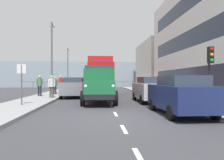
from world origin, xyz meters
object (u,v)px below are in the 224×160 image
Objects in this scene: street_sign at (22,77)px; traffic_light_near at (210,63)px; pedestrian_with_bag at (61,82)px; car_grey_oppositeside_0 at (74,87)px; car_maroon_oppositeside_1 at (79,85)px; car_silver_kerbside_1 at (151,89)px; lorry_cargo_red at (100,75)px; lamp_post_far at (68,64)px; pedestrian_near_railing at (55,84)px; car_navy_kerbside_near at (180,94)px; truck_vintage_green at (99,85)px; lamp_post_promenade at (52,52)px; pedestrian_in_dark_coat at (40,84)px; pedestrian_couple_a at (52,85)px.

traffic_light_near is at bearing 175.00° from street_sign.
pedestrian_with_bag is 0.81× the size of street_sign.
car_maroon_oppositeside_1 is at bearing -90.00° from car_grey_oppositeside_0.
car_silver_kerbside_1 and car_maroon_oppositeside_1 have the same top height.
car_grey_oppositeside_0 is at bearing 58.52° from lorry_cargo_red.
lamp_post_far is (2.51, -14.28, 3.05)m from car_grey_oppositeside_0.
lorry_cargo_red reaches higher than pedestrian_near_railing.
pedestrian_with_bag is (7.44, -8.00, 0.34)m from car_silver_kerbside_1.
car_navy_kerbside_near is at bearing 90.00° from car_silver_kerbside_1.
car_maroon_oppositeside_1 is at bearing -36.97° from lorry_cargo_red.
truck_vintage_green is 0.89× the size of lamp_post_far.
traffic_light_near is at bearing 139.91° from lamp_post_promenade.
pedestrian_in_dark_coat is at bearing 7.02° from car_grey_oppositeside_0.
car_navy_kerbside_near is 4.84m from car_silver_kerbside_1.
truck_vintage_green is at bearing 122.63° from pedestrian_near_railing.
pedestrian_with_bag is (-0.25, -1.84, 0.11)m from pedestrian_near_railing.
car_silver_kerbside_1 is 2.35× the size of pedestrian_near_railing.
car_silver_kerbside_1 is 2.14× the size of pedestrian_with_bag.
car_grey_oppositeside_0 is at bearing -126.42° from pedestrian_couple_a.
car_maroon_oppositeside_1 is 9.48m from lamp_post_far.
car_navy_kerbside_near is 1.80× the size of street_sign.
pedestrian_in_dark_coat is at bearing 39.04° from lorry_cargo_red.
car_navy_kerbside_near is 10.12m from pedestrian_couple_a.
car_navy_kerbside_near is 12.25m from pedestrian_in_dark_coat.
lamp_post_far is (0.30, -12.73, -0.23)m from lamp_post_promenade.
street_sign is (2.17, 11.97, 0.79)m from car_maroon_oppositeside_1.
pedestrian_near_railing is 13.73m from traffic_light_near.
lamp_post_far is at bearing -88.64° from lamp_post_promenade.
traffic_light_near reaches higher than car_maroon_oppositeside_1.
lamp_post_promenade reaches higher than traffic_light_near.
truck_vintage_green is 6.72m from traffic_light_near.
lamp_post_promenade reaches higher than car_maroon_oppositeside_1.
street_sign is (0.39, 9.99, 0.45)m from pedestrian_with_bag.
lamp_post_far is at bearing -64.87° from lorry_cargo_red.
street_sign is (10.37, -0.91, -0.79)m from traffic_light_near.
car_maroon_oppositeside_1 is (5.66, -9.98, 0.00)m from car_silver_kerbside_1.
truck_vintage_green is at bearing -22.97° from traffic_light_near.
pedestrian_couple_a is at bearing -28.33° from traffic_light_near.
lamp_post_promenade is (7.87, -5.86, 3.28)m from car_silver_kerbside_1.
pedestrian_with_bag is at bearing -104.77° from pedestrian_in_dark_coat.
car_grey_oppositeside_0 is at bearing -172.98° from pedestrian_in_dark_coat.
lorry_cargo_red is 1.81× the size of car_grey_oppositeside_0.
lamp_post_promenade reaches higher than lamp_post_far.
pedestrian_with_bag is 14.83m from traffic_light_near.
street_sign is at bearing 80.92° from pedestrian_couple_a.
lorry_cargo_red is 2.03× the size of car_navy_kerbside_near.
lorry_cargo_red reaches higher than pedestrian_with_bag.
pedestrian_in_dark_coat is at bearing -50.62° from pedestrian_couple_a.
car_navy_kerbside_near is at bearing 128.01° from truck_vintage_green.
pedestrian_in_dark_coat is (5.21, 4.22, -0.89)m from lorry_cargo_red.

